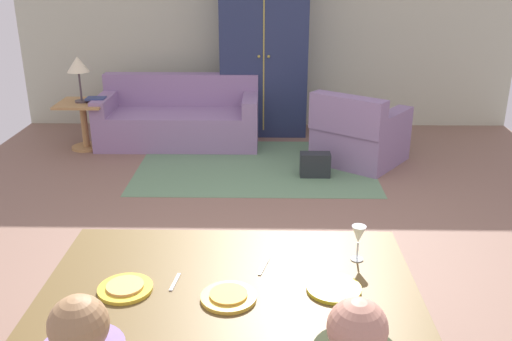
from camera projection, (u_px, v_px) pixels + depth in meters
name	position (u px, v px, depth m)	size (l,w,h in m)	color
ground_plane	(265.00, 230.00, 4.82)	(6.64, 6.52, 0.02)	#816050
back_wall	(267.00, 25.00, 7.44)	(6.64, 0.10, 2.70)	beige
dining_table	(231.00, 290.00, 2.68)	(1.73, 0.98, 0.76)	brown
plate_near_man	(125.00, 289.00, 2.55)	(0.25, 0.25, 0.02)	gold
pizza_near_man	(125.00, 286.00, 2.54)	(0.17, 0.17, 0.01)	#DB9F51
plate_near_child	(229.00, 297.00, 2.48)	(0.25, 0.25, 0.02)	yellow
pizza_near_child	(228.00, 294.00, 2.48)	(0.17, 0.17, 0.01)	gold
plate_near_woman	(334.00, 288.00, 2.55)	(0.25, 0.25, 0.02)	yellow
wine_glass	(358.00, 236.00, 2.77)	(0.07, 0.07, 0.19)	silver
fork	(175.00, 282.00, 2.61)	(0.02, 0.15, 0.01)	silver
knife	(264.00, 266.00, 2.75)	(0.01, 0.17, 0.01)	silver
area_rug	(255.00, 166.00, 6.28)	(2.60, 1.80, 0.01)	#5F8460
couch	(180.00, 119.00, 7.00)	(1.96, 0.86, 0.82)	#91729F
armchair	(358.00, 135.00, 6.30)	(1.20, 1.20, 0.82)	gray
armoire	(264.00, 53.00, 7.18)	(1.10, 0.59, 2.10)	navy
side_table	(84.00, 118.00, 6.75)	(0.56, 0.56, 0.58)	#B2844D
table_lamp	(78.00, 66.00, 6.52)	(0.26, 0.26, 0.54)	#493C41
book_lower	(100.00, 100.00, 6.70)	(0.22, 0.16, 0.03)	maroon
book_upper	(96.00, 99.00, 6.66)	(0.22, 0.16, 0.03)	navy
handbag	(315.00, 165.00, 5.94)	(0.32, 0.16, 0.26)	#23272B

